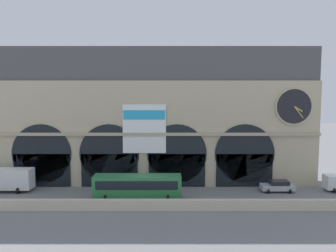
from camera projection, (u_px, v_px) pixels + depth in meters
ground_plane at (139, 197)px, 44.87m from camera, size 200.00×200.00×0.00m
quay_parapet_wall at (136, 205)px, 40.01m from camera, size 90.00×0.70×1.25m
station_building at (143, 118)px, 51.73m from camera, size 49.88×6.21×19.86m
box_truck_west at (4, 179)px, 47.23m from camera, size 7.50×2.91×3.12m
bus_center at (136, 186)px, 43.81m from camera, size 11.00×3.25×3.10m
car_east at (276, 186)px, 47.32m from camera, size 4.40×2.22×1.55m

